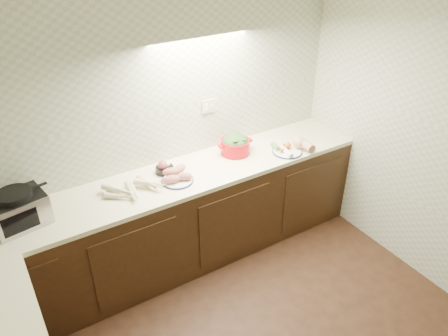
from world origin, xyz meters
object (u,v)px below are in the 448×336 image
toaster_oven (18,209)px  veg_plate (293,146)px  onion_bowl (164,168)px  parsnip_pile (138,187)px  dutch_oven (235,144)px  sweet_potato_plate (177,176)px

toaster_oven → veg_plate: size_ratio=1.18×
onion_bowl → veg_plate: bearing=-13.3°
onion_bowl → parsnip_pile: bearing=-153.6°
toaster_oven → veg_plate: bearing=-14.2°
parsnip_pile → veg_plate: (1.45, -0.13, 0.01)m
onion_bowl → dutch_oven: dutch_oven is taller
parsnip_pile → dutch_oven: 0.99m
toaster_oven → onion_bowl: 1.16m
onion_bowl → veg_plate: (1.16, -0.27, 0.00)m
dutch_oven → veg_plate: 0.53m
sweet_potato_plate → onion_bowl: (-0.03, 0.17, -0.00)m
toaster_oven → parsnip_pile: (0.86, -0.06, -0.09)m
parsnip_pile → sweet_potato_plate: sweet_potato_plate is taller
onion_bowl → dutch_oven: size_ratio=0.46×
veg_plate → dutch_oven: bearing=152.9°
veg_plate → sweet_potato_plate: bearing=174.8°
parsnip_pile → veg_plate: 1.46m
parsnip_pile → onion_bowl: onion_bowl is taller
onion_bowl → veg_plate: veg_plate is taller
veg_plate → toaster_oven: bearing=175.4°
parsnip_pile → onion_bowl: (0.29, 0.15, 0.01)m
sweet_potato_plate → dutch_oven: size_ratio=0.79×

